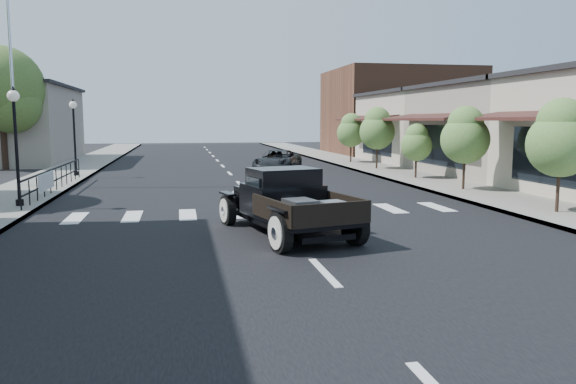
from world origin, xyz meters
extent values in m
plane|color=black|center=(0.00, 0.00, 0.00)|extent=(120.00, 120.00, 0.00)
cube|color=black|center=(0.00, 15.00, 0.01)|extent=(14.00, 80.00, 0.02)
cube|color=gray|center=(-8.50, 15.00, 0.07)|extent=(3.00, 80.00, 0.15)
cube|color=gray|center=(8.50, 15.00, 0.07)|extent=(3.00, 80.00, 0.15)
cube|color=gray|center=(15.00, 13.00, 2.25)|extent=(10.00, 9.00, 4.50)
cube|color=#B4A998|center=(15.00, 22.00, 2.25)|extent=(10.00, 9.00, 4.50)
cube|color=brown|center=(15.50, 32.00, 3.50)|extent=(11.00, 10.00, 7.00)
cylinder|color=silver|center=(-9.20, 12.00, 5.86)|extent=(0.12, 0.12, 11.43)
imported|color=black|center=(2.66, 17.40, 0.61)|extent=(3.56, 4.81, 1.22)
camera|label=1|loc=(-2.58, -12.83, 2.82)|focal=35.00mm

